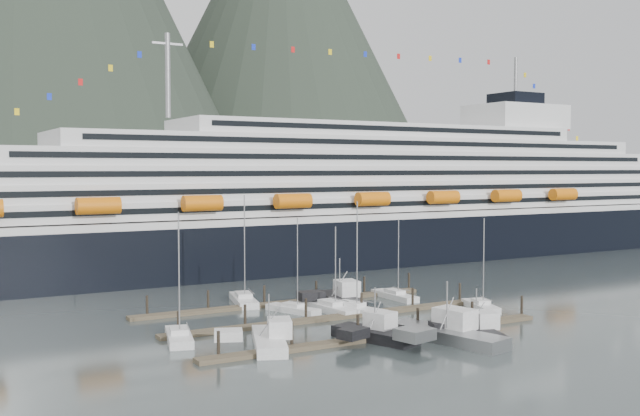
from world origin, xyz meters
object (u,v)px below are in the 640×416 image
at_px(trawler_b, 374,333).
at_px(sailboat_g, 395,296).
at_px(cruise_ship, 346,207).
at_px(trawler_c, 446,333).
at_px(trawler_d, 475,330).
at_px(sailboat_e, 244,300).
at_px(sailboat_h, 481,307).
at_px(sailboat_c, 331,309).
at_px(sailboat_a, 179,337).
at_px(sailboat_b, 293,310).
at_px(trawler_e, 339,299).
at_px(sailboat_d, 351,310).
at_px(trawler_a, 268,339).

bearing_deg(trawler_b, sailboat_g, -59.13).
relative_size(cruise_ship, trawler_c, 13.09).
height_order(cruise_ship, trawler_d, cruise_ship).
relative_size(sailboat_e, trawler_d, 1.49).
distance_m(sailboat_e, trawler_d, 38.13).
bearing_deg(sailboat_h, sailboat_e, 70.92).
bearing_deg(sailboat_c, sailboat_a, 98.45).
distance_m(sailboat_h, trawler_b, 26.14).
xyz_separation_m(sailboat_c, sailboat_e, (-8.11, 12.48, 0.03)).
xyz_separation_m(cruise_ship, sailboat_a, (-57.03, -53.94, -11.59)).
height_order(sailboat_a, sailboat_g, sailboat_a).
distance_m(sailboat_e, trawler_c, 36.60).
bearing_deg(trawler_b, sailboat_b, -18.13).
xyz_separation_m(sailboat_c, sailboat_g, (14.35, 4.43, -0.02)).
bearing_deg(sailboat_g, trawler_c, 156.36).
height_order(trawler_b, trawler_e, trawler_e).
distance_m(sailboat_d, trawler_b, 17.34).
distance_m(sailboat_c, trawler_e, 5.35).
height_order(sailboat_g, trawler_c, sailboat_g).
xyz_separation_m(sailboat_e, trawler_c, (10.60, -35.03, 0.52)).
bearing_deg(trawler_c, sailboat_e, 4.12).
distance_m(sailboat_h, trawler_e, 20.96).
bearing_deg(sailboat_d, trawler_c, 163.87).
bearing_deg(trawler_c, trawler_d, -101.71).
height_order(cruise_ship, sailboat_b, cruise_ship).
distance_m(cruise_ship, trawler_d, 75.04).
height_order(trawler_a, trawler_c, trawler_c).
xyz_separation_m(sailboat_d, trawler_b, (-6.76, -15.96, 0.46)).
distance_m(sailboat_e, sailboat_g, 23.86).
xyz_separation_m(cruise_ship, trawler_b, (-36.68, -65.35, -11.14)).
relative_size(sailboat_a, trawler_a, 1.26).
bearing_deg(sailboat_b, cruise_ship, -59.87).
relative_size(sailboat_e, trawler_b, 1.50).
bearing_deg(trawler_b, trawler_e, -39.60).
height_order(sailboat_e, trawler_a, sailboat_e).
height_order(trawler_d, trawler_e, trawler_e).
relative_size(sailboat_d, trawler_c, 1.03).
distance_m(sailboat_b, trawler_d, 27.69).
xyz_separation_m(sailboat_g, trawler_a, (-31.37, -18.68, 0.46)).
xyz_separation_m(cruise_ship, sailboat_h, (-12.03, -56.66, -11.62)).
bearing_deg(trawler_e, sailboat_b, 107.98).
distance_m(sailboat_e, trawler_e, 14.58).
bearing_deg(trawler_e, cruise_ship, -24.42).
distance_m(sailboat_e, trawler_b, 30.60).
bearing_deg(sailboat_e, sailboat_d, -130.10).
relative_size(sailboat_d, trawler_e, 1.32).
bearing_deg(trawler_d, sailboat_d, 32.98).
distance_m(sailboat_b, trawler_b, 20.40).
relative_size(trawler_a, trawler_d, 1.10).
distance_m(sailboat_e, trawler_a, 28.18).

